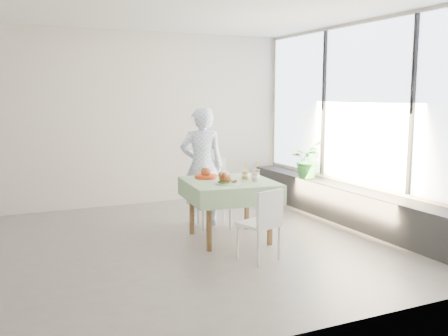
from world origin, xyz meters
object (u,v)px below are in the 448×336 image
potted_plant (307,160)px  juice_cup_orange (246,174)px  diner (202,166)px  main_dish (226,180)px  chair_near (259,238)px  cafe_table (229,203)px  chair_far (214,206)px

potted_plant → juice_cup_orange: bearing=-148.5°
diner → potted_plant: bearing=-156.9°
main_dish → juice_cup_orange: size_ratio=1.17×
juice_cup_orange → diner: bearing=108.4°
chair_near → potted_plant: size_ratio=1.38×
main_dish → juice_cup_orange: bearing=30.3°
juice_cup_orange → potted_plant: (1.56, 0.96, -0.02)m
cafe_table → chair_near: bearing=-92.9°
cafe_table → juice_cup_orange: (0.24, 0.03, 0.34)m
main_dish → potted_plant: potted_plant is taller
diner → juice_cup_orange: (0.26, -0.79, -0.01)m
cafe_table → diner: 0.89m
diner → chair_near: bearing=107.4°
diner → potted_plant: 1.83m
cafe_table → chair_far: size_ratio=1.26×
chair_near → main_dish: 0.86m
diner → main_dish: (-0.10, -1.01, -0.02)m
chair_far → potted_plant: bearing=10.7°
cafe_table → potted_plant: 2.07m
chair_near → juice_cup_orange: 1.08m
juice_cup_orange → main_dish: bearing=-149.7°
cafe_table → chair_far: bearing=83.4°
juice_cup_orange → potted_plant: 1.83m
juice_cup_orange → chair_near: bearing=-107.7°
chair_far → diner: 0.57m
chair_near → potted_plant: 2.65m
cafe_table → main_dish: (-0.13, -0.19, 0.33)m
main_dish → chair_far: bearing=76.3°
cafe_table → juice_cup_orange: bearing=6.9°
cafe_table → potted_plant: (1.80, 0.98, 0.33)m
diner → juice_cup_orange: diner is taller
chair_near → diner: bearing=89.5°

